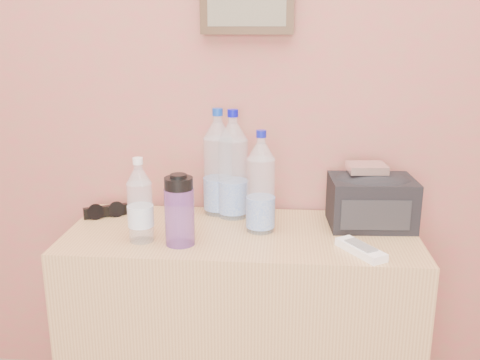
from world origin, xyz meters
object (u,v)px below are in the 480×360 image
object	(u,v)px
foil_packet	(367,168)
pet_small	(140,205)
pet_large_d	(261,187)
pet_large_b	(233,170)
sunglasses	(106,211)
nalgene_bottle	(179,210)
ac_remote	(361,250)
dresser	(241,328)
pet_large_c	(218,168)
toiletry_bag	(371,199)

from	to	relation	value
foil_packet	pet_small	bearing A→B (deg)	-164.33
pet_large_d	pet_small	xyz separation A→B (m)	(-0.35, -0.11, -0.03)
pet_large_b	pet_small	xyz separation A→B (m)	(-0.25, -0.24, -0.05)
pet_large_b	sunglasses	bearing A→B (deg)	-174.45
nalgene_bottle	ac_remote	bearing A→B (deg)	-2.88
dresser	sunglasses	bearing A→B (deg)	167.80
pet_large_c	sunglasses	bearing A→B (deg)	-169.10
dresser	pet_large_b	size ratio (longest dim) A/B	3.01
pet_large_b	pet_small	size ratio (longest dim) A/B	1.42
nalgene_bottle	foil_packet	xyz separation A→B (m)	(0.56, 0.21, 0.09)
foil_packet	toiletry_bag	bearing A→B (deg)	-6.05
nalgene_bottle	foil_packet	bearing A→B (deg)	20.22
pet_small	nalgene_bottle	bearing A→B (deg)	-7.31
ac_remote	pet_large_d	bearing A→B (deg)	-150.98
sunglasses	ac_remote	xyz separation A→B (m)	(0.82, -0.24, -0.01)
pet_small	pet_large_b	bearing A→B (deg)	43.62
pet_large_c	nalgene_bottle	distance (m)	0.30
pet_large_b	foil_packet	size ratio (longest dim) A/B	3.08
nalgene_bottle	ac_remote	distance (m)	0.53
dresser	pet_small	xyz separation A→B (m)	(-0.29, -0.10, 0.45)
pet_large_d	foil_packet	xyz separation A→B (m)	(0.33, 0.08, 0.05)
dresser	foil_packet	world-z (taller)	foil_packet
pet_large_c	ac_remote	size ratio (longest dim) A/B	2.16
dresser	pet_large_c	world-z (taller)	pet_large_c
pet_small	ac_remote	bearing A→B (deg)	-3.72
toiletry_bag	dresser	bearing A→B (deg)	-170.79
dresser	pet_large_d	distance (m)	0.49
toiletry_bag	ac_remote	bearing A→B (deg)	-107.76
ac_remote	toiletry_bag	xyz separation A→B (m)	(0.06, 0.23, 0.08)
dresser	toiletry_bag	bearing A→B (deg)	12.55
dresser	toiletry_bag	distance (m)	0.60
pet_large_b	sunglasses	distance (m)	0.45
pet_small	foil_packet	bearing A→B (deg)	15.67
pet_large_c	nalgene_bottle	size ratio (longest dim) A/B	1.70
pet_small	pet_large_c	bearing A→B (deg)	53.74
pet_large_c	foil_packet	size ratio (longest dim) A/B	3.07
dresser	pet_large_b	distance (m)	0.52
pet_large_b	pet_large_d	distance (m)	0.16
pet_small	sunglasses	world-z (taller)	pet_small
dresser	nalgene_bottle	distance (m)	0.49
pet_small	foil_packet	world-z (taller)	pet_small
nalgene_bottle	ac_remote	size ratio (longest dim) A/B	1.28
sunglasses	pet_large_d	bearing A→B (deg)	-36.49
sunglasses	foil_packet	world-z (taller)	foil_packet
pet_small	toiletry_bag	xyz separation A→B (m)	(0.70, 0.19, -0.02)
foil_packet	pet_large_c	bearing A→B (deg)	170.54
dresser	pet_large_d	world-z (taller)	pet_large_d
pet_large_b	pet_large_d	size ratio (longest dim) A/B	1.13
dresser	pet_large_c	xyz separation A→B (m)	(-0.09, 0.17, 0.50)
pet_large_b	pet_small	world-z (taller)	pet_large_b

